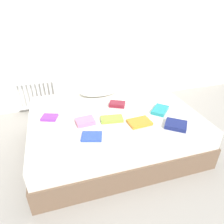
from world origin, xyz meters
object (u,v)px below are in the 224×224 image
object	(u,v)px
textbook_purple	(49,117)
textbook_orange	(139,122)
pillow	(100,91)
bed	(113,130)
radiator	(37,95)
textbook_maroon	(117,104)
textbook_white	(57,142)
textbook_lime	(112,119)
textbook_teal	(160,110)
textbook_pink	(85,121)
textbook_navy	(176,125)
textbook_blue	(92,136)

from	to	relation	value
textbook_purple	textbook_orange	distance (m)	1.03
pillow	textbook_purple	xyz separation A→B (m)	(-0.71, -0.45, -0.05)
textbook_purple	bed	bearing A→B (deg)	13.66
radiator	textbook_maroon	size ratio (longest dim) A/B	3.20
textbook_maroon	textbook_white	bearing A→B (deg)	-117.52
textbook_lime	radiator	bearing A→B (deg)	130.47
textbook_white	textbook_orange	distance (m)	0.91
radiator	textbook_teal	xyz separation A→B (m)	(1.49, -1.34, 0.20)
textbook_pink	textbook_orange	bearing A→B (deg)	-22.67
radiator	textbook_pink	size ratio (longest dim) A/B	3.11
pillow	textbook_pink	bearing A→B (deg)	-116.51
textbook_navy	bed	bearing A→B (deg)	176.96
textbook_white	textbook_navy	bearing A→B (deg)	-16.94
radiator	textbook_maroon	xyz separation A→B (m)	(1.04, -1.05, 0.20)
textbook_blue	textbook_orange	distance (m)	0.57
textbook_purple	textbook_navy	bearing A→B (deg)	-3.37
radiator	textbook_purple	size ratio (longest dim) A/B	3.65
textbook_navy	textbook_purple	xyz separation A→B (m)	(-1.30, 0.57, -0.01)
bed	textbook_navy	distance (m)	0.79
textbook_orange	textbook_maroon	bearing A→B (deg)	98.90
textbook_pink	textbook_blue	world-z (taller)	textbook_pink
bed	textbook_purple	distance (m)	0.79
textbook_pink	textbook_navy	world-z (taller)	same
textbook_purple	textbook_orange	bearing A→B (deg)	-2.49
textbook_purple	textbook_maroon	bearing A→B (deg)	24.52
pillow	textbook_purple	distance (m)	0.84
textbook_maroon	textbook_pink	bearing A→B (deg)	-121.93
textbook_navy	textbook_orange	size ratio (longest dim) A/B	0.91
bed	textbook_lime	bearing A→B (deg)	-112.33
bed	textbook_teal	world-z (taller)	textbook_teal
textbook_lime	textbook_teal	xyz separation A→B (m)	(0.62, 0.02, 0.00)
textbook_purple	textbook_blue	world-z (taller)	textbook_purple
textbook_teal	textbook_pink	bearing A→B (deg)	134.24
bed	textbook_white	distance (m)	0.85
textbook_white	textbook_orange	world-z (taller)	textbook_white
radiator	bed	bearing A→B (deg)	-52.04
pillow	textbook_maroon	xyz separation A→B (m)	(0.14, -0.38, -0.04)
bed	textbook_purple	xyz separation A→B (m)	(-0.74, 0.09, 0.27)
radiator	textbook_blue	distance (m)	1.72
textbook_purple	radiator	bearing A→B (deg)	120.01
pillow	textbook_blue	world-z (taller)	pillow
textbook_navy	textbook_orange	xyz separation A→B (m)	(-0.35, 0.17, -0.01)
textbook_navy	textbook_blue	world-z (taller)	textbook_navy
textbook_lime	textbook_teal	bearing A→B (deg)	10.18
bed	textbook_orange	bearing A→B (deg)	-56.35
bed	radiator	xyz separation A→B (m)	(-0.94, 1.20, 0.07)
textbook_pink	textbook_navy	xyz separation A→B (m)	(0.93, -0.35, -0.00)
textbook_teal	textbook_purple	world-z (taller)	textbook_teal
bed	textbook_lime	xyz separation A→B (m)	(-0.07, -0.16, 0.27)
textbook_white	textbook_blue	bearing A→B (deg)	-12.89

